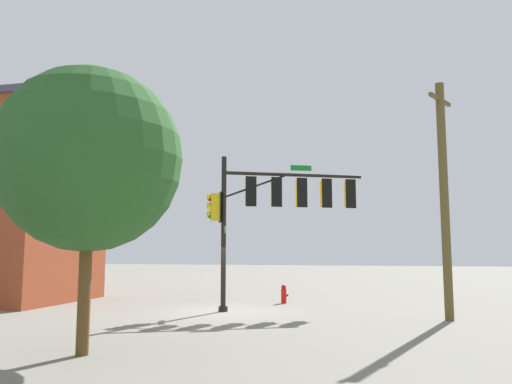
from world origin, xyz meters
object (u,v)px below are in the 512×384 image
Objects in this scene: signal_pole_assembly at (276,201)px; utility_pole at (444,195)px; fire_hydrant at (284,294)px; tree_near at (90,160)px.

utility_pole is at bearing -14.94° from signal_pole_assembly.
tree_near reaches higher than fire_hydrant.
utility_pole is 11.98m from tree_near.
utility_pole reaches higher than fire_hydrant.
tree_near is (-2.72, -12.01, 4.13)m from fire_hydrant.
fire_hydrant is 12.98m from tree_near.
signal_pole_assembly is 0.91× the size of tree_near.
signal_pole_assembly is at bearing 73.17° from tree_near.
tree_near is (-2.85, -9.43, 0.14)m from signal_pole_assembly.
signal_pole_assembly is 6.49m from utility_pole.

